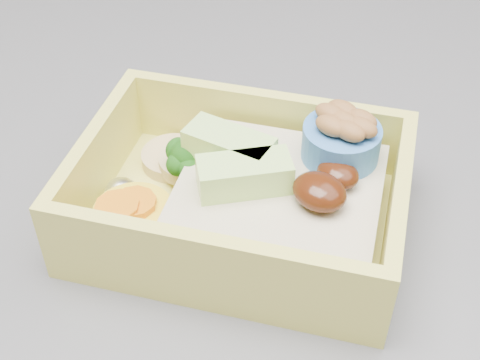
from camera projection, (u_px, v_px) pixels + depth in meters
The scene contains 1 object.
bento_box at pixel (251, 195), 0.38m from camera, with size 0.22×0.20×0.07m.
Camera 1 is at (0.21, -0.33, 1.21)m, focal length 50.00 mm.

